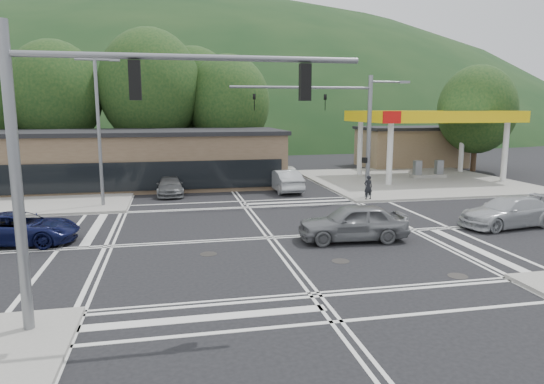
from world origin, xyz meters
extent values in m
plane|color=black|center=(0.00, 0.00, 0.00)|extent=(120.00, 120.00, 0.00)
cube|color=gray|center=(15.00, 15.00, 0.07)|extent=(16.00, 16.00, 0.15)
cube|color=gray|center=(-15.00, 15.00, 0.07)|extent=(16.00, 16.00, 0.15)
cylinder|color=silver|center=(12.00, 13.00, 2.50)|extent=(0.44, 0.44, 5.00)
cylinder|color=silver|center=(12.00, 19.00, 2.50)|extent=(0.44, 0.44, 5.00)
cylinder|color=silver|center=(22.00, 13.00, 2.50)|extent=(0.44, 0.44, 5.00)
cylinder|color=silver|center=(22.00, 19.00, 2.50)|extent=(0.44, 0.44, 5.00)
cube|color=silver|center=(17.00, 16.00, 5.30)|extent=(12.00, 8.00, 0.60)
cube|color=yellow|center=(17.00, 12.00, 5.30)|extent=(12.20, 0.25, 0.90)
cube|color=yellow|center=(17.00, 20.00, 5.30)|extent=(12.20, 0.25, 0.90)
cube|color=yellow|center=(11.00, 16.00, 5.30)|extent=(0.25, 8.20, 0.90)
cube|color=yellow|center=(23.00, 16.00, 5.30)|extent=(0.25, 8.20, 0.90)
cube|color=red|center=(11.50, 11.85, 5.30)|extent=(1.40, 0.12, 0.90)
cube|color=gray|center=(17.00, 16.00, 0.25)|extent=(3.00, 1.00, 0.30)
cube|color=slate|center=(16.00, 16.00, 0.95)|extent=(0.60, 0.50, 1.30)
cube|color=slate|center=(18.00, 16.00, 0.95)|extent=(0.60, 0.50, 1.30)
cube|color=#846B4F|center=(20.00, 25.00, 1.90)|extent=(10.00, 6.00, 3.80)
cube|color=brown|center=(-8.00, 17.00, 2.00)|extent=(24.00, 8.00, 4.00)
ellipsoid|color=#173317|center=(0.00, 90.00, 0.00)|extent=(252.00, 126.00, 140.00)
cylinder|color=#382619|center=(-14.00, 24.00, 2.42)|extent=(0.50, 0.50, 4.84)
ellipsoid|color=black|center=(-14.00, 24.00, 7.15)|extent=(8.00, 8.00, 9.20)
cylinder|color=#382619|center=(-6.00, 24.00, 2.64)|extent=(0.50, 0.50, 5.28)
ellipsoid|color=black|center=(-6.00, 24.00, 7.80)|extent=(9.00, 9.00, 10.35)
cylinder|color=#382619|center=(1.00, 24.00, 2.20)|extent=(0.50, 0.50, 4.40)
ellipsoid|color=black|center=(1.00, 24.00, 6.50)|extent=(7.60, 7.60, 8.74)
cylinder|color=#382619|center=(-2.00, 28.00, 2.42)|extent=(0.50, 0.50, 4.84)
ellipsoid|color=black|center=(-2.00, 28.00, 7.15)|extent=(8.40, 8.40, 9.66)
cylinder|color=#382619|center=(24.00, 20.00, 1.98)|extent=(0.50, 0.50, 3.96)
ellipsoid|color=black|center=(24.00, 20.00, 5.85)|extent=(7.20, 7.20, 8.28)
cylinder|color=slate|center=(-8.50, 9.00, 4.50)|extent=(0.20, 0.20, 9.00)
cylinder|color=slate|center=(-8.50, 9.00, 8.70)|extent=(2.20, 0.12, 0.12)
cube|color=slate|center=(-7.40, 9.00, 8.70)|extent=(0.60, 0.25, 0.15)
cylinder|color=slate|center=(8.20, 8.20, 4.00)|extent=(0.28, 0.28, 8.00)
cylinder|color=slate|center=(3.70, 8.20, 7.20)|extent=(9.00, 0.16, 0.16)
imported|color=black|center=(5.20, 8.20, 6.30)|extent=(0.16, 0.20, 1.00)
imported|color=black|center=(0.70, 8.20, 6.30)|extent=(0.16, 0.20, 1.00)
cylinder|color=slate|center=(9.40, 8.20, 7.60)|extent=(2.40, 0.12, 0.12)
cube|color=slate|center=(10.50, 8.20, 7.60)|extent=(0.70, 0.30, 0.15)
cube|color=black|center=(7.95, 8.20, 2.60)|extent=(0.25, 0.30, 0.35)
cylinder|color=slate|center=(-8.20, -8.20, 4.00)|extent=(0.28, 0.28, 8.00)
cylinder|color=slate|center=(-3.70, -8.20, 7.20)|extent=(9.00, 0.16, 0.16)
cube|color=black|center=(-5.20, -8.20, 6.60)|extent=(0.30, 0.25, 1.00)
cube|color=black|center=(-0.70, -8.20, 6.60)|extent=(0.30, 0.25, 1.00)
imported|color=#0D1139|center=(-11.03, 1.30, 0.70)|extent=(5.31, 3.06, 1.39)
imported|color=slate|center=(3.57, -1.18, 0.84)|extent=(5.04, 2.31, 1.67)
imported|color=#AEB0B5|center=(12.24, -0.30, 0.75)|extent=(5.42, 2.74, 1.51)
imported|color=#A0A3A6|center=(3.60, 12.46, 0.79)|extent=(1.88, 4.87, 1.58)
imported|color=white|center=(4.81, 16.82, 0.71)|extent=(1.95, 4.25, 1.41)
imported|color=#585B5D|center=(-4.51, 12.63, 0.64)|extent=(1.83, 4.42, 1.28)
imported|color=black|center=(7.98, 7.50, 0.92)|extent=(0.57, 0.37, 1.55)
camera|label=1|loc=(-4.36, -21.30, 5.87)|focal=32.00mm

